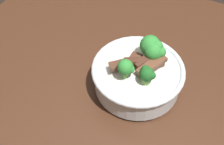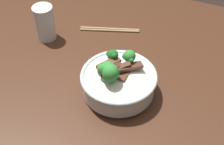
% 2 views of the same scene
% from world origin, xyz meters
% --- Properties ---
extents(dining_table, '(1.24, 1.02, 0.77)m').
position_xyz_m(dining_table, '(0.00, 0.00, 0.67)').
color(dining_table, '#472819').
rests_on(dining_table, ground).
extents(rice_bowl, '(0.22, 0.22, 0.14)m').
position_xyz_m(rice_bowl, '(-0.09, 0.07, 0.83)').
color(rice_bowl, silver).
rests_on(rice_bowl, dining_table).
extents(drinking_glass, '(0.07, 0.07, 0.12)m').
position_xyz_m(drinking_glass, '(0.23, -0.07, 0.83)').
color(drinking_glass, white).
rests_on(drinking_glass, dining_table).
extents(chopsticks_pair, '(0.21, 0.08, 0.01)m').
position_xyz_m(chopsticks_pair, '(0.04, -0.20, 0.78)').
color(chopsticks_pair, tan).
rests_on(chopsticks_pair, dining_table).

